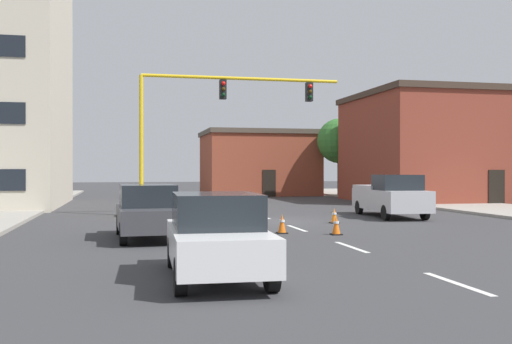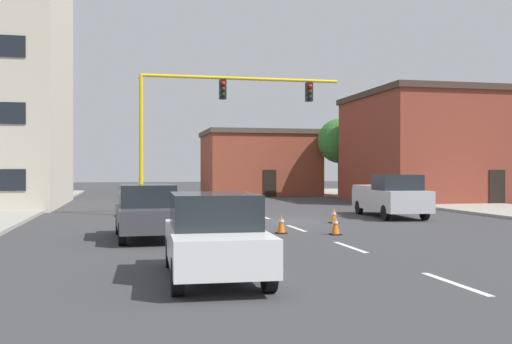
{
  "view_description": "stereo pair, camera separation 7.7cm",
  "coord_description": "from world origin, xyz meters",
  "px_view_note": "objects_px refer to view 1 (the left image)",
  "views": [
    {
      "loc": [
        -6.33,
        -24.34,
        2.24
      ],
      "look_at": [
        0.46,
        6.18,
        2.09
      ],
      "focal_mm": 41.24,
      "sensor_mm": 36.0,
      "label": 1
    },
    {
      "loc": [
        -6.25,
        -24.36,
        2.24
      ],
      "look_at": [
        0.46,
        6.18,
        2.09
      ],
      "focal_mm": 41.24,
      "sensor_mm": 36.0,
      "label": 2
    }
  ],
  "objects_px": {
    "traffic_signal_gantry": "(172,167)",
    "tree_right_far": "(340,141)",
    "traffic_cone_roadside_b": "(336,225)",
    "traffic_cone_roadside_d": "(334,216)",
    "pickup_truck_silver": "(391,196)",
    "traffic_cone_roadside_c": "(282,224)",
    "traffic_cone_roadside_a": "(234,216)",
    "sedan_dark_gray_near_left": "(148,211)",
    "sedan_white_mid_left": "(216,235)"
  },
  "relations": [
    {
      "from": "traffic_signal_gantry",
      "to": "tree_right_far",
      "type": "relative_size",
      "value": 1.7
    },
    {
      "from": "traffic_signal_gantry",
      "to": "traffic_cone_roadside_b",
      "type": "xyz_separation_m",
      "value": [
        4.79,
        -9.74,
        -2.02
      ]
    },
    {
      "from": "traffic_signal_gantry",
      "to": "tree_right_far",
      "type": "distance_m",
      "value": 22.11
    },
    {
      "from": "traffic_cone_roadside_c",
      "to": "traffic_cone_roadside_d",
      "type": "distance_m",
      "value": 4.55
    },
    {
      "from": "sedan_dark_gray_near_left",
      "to": "traffic_cone_roadside_a",
      "type": "bearing_deg",
      "value": 47.62
    },
    {
      "from": "pickup_truck_silver",
      "to": "sedan_dark_gray_near_left",
      "type": "distance_m",
      "value": 13.02
    },
    {
      "from": "tree_right_far",
      "to": "sedan_white_mid_left",
      "type": "bearing_deg",
      "value": -114.6
    },
    {
      "from": "traffic_cone_roadside_b",
      "to": "traffic_cone_roadside_d",
      "type": "distance_m",
      "value": 4.36
    },
    {
      "from": "sedan_dark_gray_near_left",
      "to": "traffic_cone_roadside_c",
      "type": "bearing_deg",
      "value": 6.16
    },
    {
      "from": "sedan_white_mid_left",
      "to": "traffic_cone_roadside_c",
      "type": "relative_size",
      "value": 6.7
    },
    {
      "from": "pickup_truck_silver",
      "to": "sedan_white_mid_left",
      "type": "xyz_separation_m",
      "value": [
        -10.3,
        -13.53,
        -0.09
      ]
    },
    {
      "from": "traffic_signal_gantry",
      "to": "traffic_cone_roadside_b",
      "type": "distance_m",
      "value": 11.04
    },
    {
      "from": "traffic_cone_roadside_a",
      "to": "traffic_cone_roadside_c",
      "type": "relative_size",
      "value": 1.04
    },
    {
      "from": "tree_right_far",
      "to": "traffic_cone_roadside_d",
      "type": "bearing_deg",
      "value": -111.18
    },
    {
      "from": "traffic_cone_roadside_b",
      "to": "traffic_cone_roadside_d",
      "type": "relative_size",
      "value": 1.07
    },
    {
      "from": "traffic_signal_gantry",
      "to": "traffic_cone_roadside_b",
      "type": "bearing_deg",
      "value": -63.81
    },
    {
      "from": "traffic_signal_gantry",
      "to": "tree_right_far",
      "type": "bearing_deg",
      "value": 47.95
    },
    {
      "from": "tree_right_far",
      "to": "traffic_cone_roadside_b",
      "type": "distance_m",
      "value": 28.22
    },
    {
      "from": "traffic_cone_roadside_c",
      "to": "traffic_signal_gantry",
      "type": "bearing_deg",
      "value": 109.15
    },
    {
      "from": "tree_right_far",
      "to": "traffic_cone_roadside_c",
      "type": "height_order",
      "value": "tree_right_far"
    },
    {
      "from": "sedan_white_mid_left",
      "to": "traffic_cone_roadside_c",
      "type": "xyz_separation_m",
      "value": [
        3.49,
        7.8,
        -0.55
      ]
    },
    {
      "from": "traffic_cone_roadside_d",
      "to": "tree_right_far",
      "type": "bearing_deg",
      "value": 68.82
    },
    {
      "from": "pickup_truck_silver",
      "to": "traffic_cone_roadside_c",
      "type": "distance_m",
      "value": 8.92
    },
    {
      "from": "pickup_truck_silver",
      "to": "traffic_signal_gantry",
      "type": "bearing_deg",
      "value": 162.18
    },
    {
      "from": "traffic_cone_roadside_d",
      "to": "traffic_cone_roadside_b",
      "type": "bearing_deg",
      "value": -109.27
    },
    {
      "from": "sedan_dark_gray_near_left",
      "to": "traffic_cone_roadside_d",
      "type": "height_order",
      "value": "sedan_dark_gray_near_left"
    },
    {
      "from": "pickup_truck_silver",
      "to": "traffic_cone_roadside_c",
      "type": "height_order",
      "value": "pickup_truck_silver"
    },
    {
      "from": "tree_right_far",
      "to": "pickup_truck_silver",
      "type": "xyz_separation_m",
      "value": [
        -4.83,
        -19.52,
        -3.54
      ]
    },
    {
      "from": "tree_right_far",
      "to": "traffic_cone_roadside_b",
      "type": "bearing_deg",
      "value": -110.88
    },
    {
      "from": "traffic_signal_gantry",
      "to": "traffic_cone_roadside_d",
      "type": "bearing_deg",
      "value": -42.04
    },
    {
      "from": "pickup_truck_silver",
      "to": "traffic_cone_roadside_d",
      "type": "height_order",
      "value": "pickup_truck_silver"
    },
    {
      "from": "pickup_truck_silver",
      "to": "traffic_cone_roadside_b",
      "type": "bearing_deg",
      "value": -128.0
    },
    {
      "from": "sedan_dark_gray_near_left",
      "to": "traffic_cone_roadside_a",
      "type": "xyz_separation_m",
      "value": [
        3.56,
        3.9,
        -0.54
      ]
    },
    {
      "from": "sedan_white_mid_left",
      "to": "traffic_cone_roadside_a",
      "type": "distance_m",
      "value": 11.47
    },
    {
      "from": "traffic_cone_roadside_c",
      "to": "sedan_dark_gray_near_left",
      "type": "bearing_deg",
      "value": -173.84
    },
    {
      "from": "sedan_white_mid_left",
      "to": "pickup_truck_silver",
      "type": "bearing_deg",
      "value": 52.71
    },
    {
      "from": "traffic_signal_gantry",
      "to": "traffic_cone_roadside_c",
      "type": "distance_m",
      "value": 9.65
    },
    {
      "from": "traffic_cone_roadside_c",
      "to": "traffic_cone_roadside_d",
      "type": "relative_size",
      "value": 1.09
    },
    {
      "from": "sedan_white_mid_left",
      "to": "traffic_cone_roadside_b",
      "type": "bearing_deg",
      "value": 53.38
    },
    {
      "from": "traffic_cone_roadside_c",
      "to": "tree_right_far",
      "type": "bearing_deg",
      "value": 65.26
    },
    {
      "from": "traffic_signal_gantry",
      "to": "traffic_cone_roadside_c",
      "type": "relative_size",
      "value": 15.87
    },
    {
      "from": "traffic_signal_gantry",
      "to": "traffic_cone_roadside_c",
      "type": "xyz_separation_m",
      "value": [
        3.1,
        -8.92,
        -2.01
      ]
    },
    {
      "from": "traffic_signal_gantry",
      "to": "traffic_cone_roadside_c",
      "type": "height_order",
      "value": "traffic_signal_gantry"
    },
    {
      "from": "sedan_dark_gray_near_left",
      "to": "traffic_cone_roadside_d",
      "type": "bearing_deg",
      "value": 26.11
    },
    {
      "from": "sedan_dark_gray_near_left",
      "to": "traffic_cone_roadside_b",
      "type": "height_order",
      "value": "sedan_dark_gray_near_left"
    },
    {
      "from": "traffic_signal_gantry",
      "to": "sedan_white_mid_left",
      "type": "distance_m",
      "value": 16.78
    },
    {
      "from": "tree_right_far",
      "to": "traffic_cone_roadside_a",
      "type": "bearing_deg",
      "value": -120.16
    },
    {
      "from": "traffic_cone_roadside_a",
      "to": "traffic_cone_roadside_d",
      "type": "relative_size",
      "value": 1.13
    },
    {
      "from": "traffic_cone_roadside_b",
      "to": "traffic_cone_roadside_c",
      "type": "bearing_deg",
      "value": 154.2
    },
    {
      "from": "tree_right_far",
      "to": "traffic_cone_roadside_c",
      "type": "relative_size",
      "value": 9.35
    }
  ]
}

